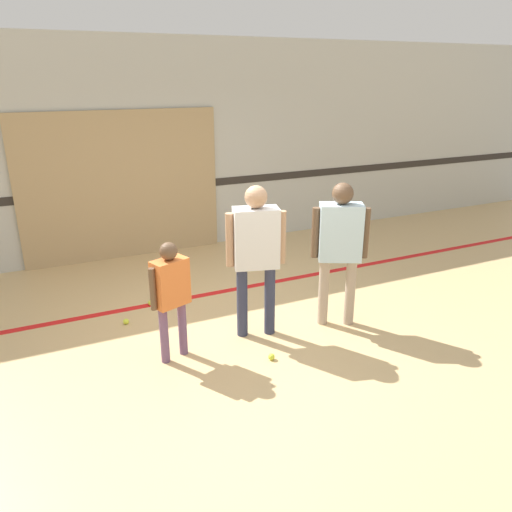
{
  "coord_description": "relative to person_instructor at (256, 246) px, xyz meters",
  "views": [
    {
      "loc": [
        -1.88,
        -4.37,
        2.66
      ],
      "look_at": [
        0.16,
        -0.01,
        0.9
      ],
      "focal_mm": 35.0,
      "sensor_mm": 36.0,
      "label": 1
    }
  ],
  "objects": [
    {
      "name": "racket_spare_on_floor",
      "position": [
        -0.68,
        1.32,
        -1.0
      ],
      "size": [
        0.49,
        0.3,
        0.03
      ],
      "rotation": [
        0.0,
        0.0,
        0.0
      ],
      "color": "blue",
      "rests_on": "ground_plane"
    },
    {
      "name": "wall_back",
      "position": [
        -0.16,
        3.15,
        0.58
      ],
      "size": [
        16.0,
        0.07,
        3.2
      ],
      "color": "beige",
      "rests_on": "ground_plane"
    },
    {
      "name": "person_student_right",
      "position": [
        0.92,
        -0.16,
        -0.01
      ],
      "size": [
        0.56,
        0.43,
        1.61
      ],
      "rotation": [
        0.0,
        0.0,
        2.67
      ],
      "color": "tan",
      "rests_on": "ground_plane"
    },
    {
      "name": "tennis_ball_near_instructor",
      "position": [
        -0.09,
        -0.55,
        -0.98
      ],
      "size": [
        0.07,
        0.07,
        0.07
      ],
      "primitive_type": "sphere",
      "color": "#CCE038",
      "rests_on": "ground_plane"
    },
    {
      "name": "person_student_left",
      "position": [
        -0.94,
        -0.1,
        -0.26
      ],
      "size": [
        0.44,
        0.29,
        1.21
      ],
      "rotation": [
        0.0,
        0.0,
        0.35
      ],
      "color": "#6B4C70",
      "rests_on": "ground_plane"
    },
    {
      "name": "wall_panel",
      "position": [
        -0.75,
        3.09,
        0.08
      ],
      "size": [
        2.94,
        0.05,
        2.19
      ],
      "color": "tan",
      "rests_on": "ground_plane"
    },
    {
      "name": "person_instructor",
      "position": [
        0.0,
        0.0,
        0.0
      ],
      "size": [
        0.6,
        0.36,
        1.64
      ],
      "rotation": [
        0.0,
        0.0,
        -0.27
      ],
      "color": "#2D334C",
      "rests_on": "ground_plane"
    },
    {
      "name": "tennis_ball_stray_left",
      "position": [
        -1.24,
        0.82,
        -0.98
      ],
      "size": [
        0.07,
        0.07,
        0.07
      ],
      "primitive_type": "sphere",
      "color": "#CCE038",
      "rests_on": "ground_plane"
    },
    {
      "name": "tennis_ball_by_spare_racket",
      "position": [
        -0.87,
        1.19,
        -0.98
      ],
      "size": [
        0.07,
        0.07,
        0.07
      ],
      "primitive_type": "sphere",
      "color": "#CCE038",
      "rests_on": "ground_plane"
    },
    {
      "name": "floor_stripe",
      "position": [
        -0.16,
        1.19,
        -1.01
      ],
      "size": [
        14.4,
        0.1,
        0.01
      ],
      "color": "red",
      "rests_on": "ground_plane"
    },
    {
      "name": "ground_plane",
      "position": [
        -0.16,
        0.01,
        -1.01
      ],
      "size": [
        16.0,
        16.0,
        0.0
      ],
      "primitive_type": "plane",
      "color": "tan"
    }
  ]
}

